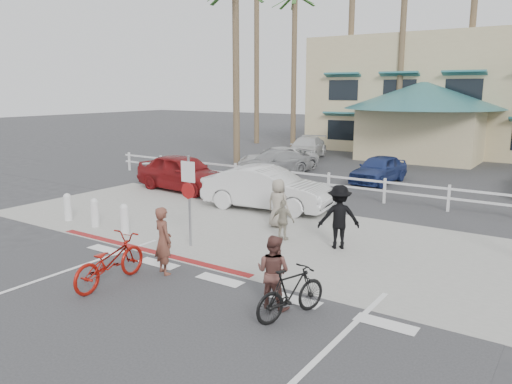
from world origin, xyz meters
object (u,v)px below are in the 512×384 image
Objects in this scene: sign_post at (189,196)px; car_white_sedan at (267,188)px; bike_red at (110,261)px; bike_black at (291,293)px; car_red_compact at (183,172)px.

car_white_sedan is at bearing 96.82° from sign_post.
bike_black is at bearing -174.26° from bike_red.
car_red_compact is at bearing -20.22° from bike_black.
car_white_sedan is (-5.23, 7.28, 0.27)m from bike_black.
car_white_sedan is at bearing -88.62° from bike_red.
bike_black is 13.08m from car_red_compact.
sign_post is 0.62× the size of car_red_compact.
car_white_sedan is 5.04m from car_red_compact.
bike_black is at bearing -26.73° from sign_post.
bike_red is 4.35m from bike_black.
car_red_compact reaches higher than bike_black.
bike_red reaches higher than bike_black.
sign_post is 0.60× the size of car_white_sedan.
car_white_sedan reaches higher than bike_red.
bike_red is at bearing -141.24° from car_red_compact.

